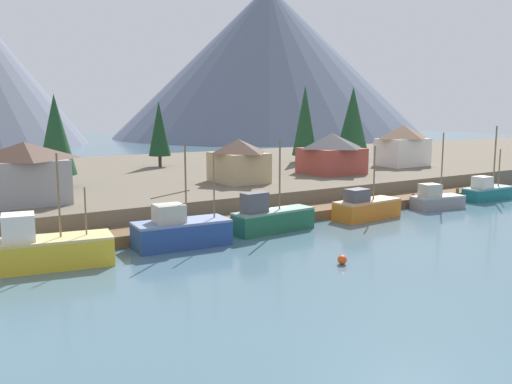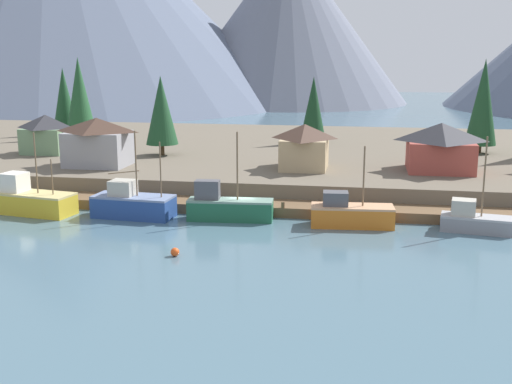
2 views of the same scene
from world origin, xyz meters
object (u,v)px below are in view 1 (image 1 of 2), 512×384
object	(u,v)px
fishing_boat_green	(271,218)
house_tan	(239,160)
house_white	(403,145)
conifer_mid_right	(159,129)
fishing_boat_yellow	(49,249)
house_red	(332,153)
conifer_back_left	(305,121)
fishing_boat_grey	(436,199)
house_grey	(26,172)
fishing_boat_teal	(487,191)
conifer_near_right	(353,119)
conifer_near_left	(56,135)
fishing_boat_blue	(180,231)
fishing_boat_orange	(366,208)
channel_buoy	(342,260)

from	to	relation	value
fishing_boat_green	house_tan	xyz separation A→B (m)	(5.89, 15.65, 3.89)
house_white	conifer_mid_right	world-z (taller)	conifer_mid_right
fishing_boat_yellow	house_red	size ratio (longest dim) A/B	1.12
fishing_boat_green	conifer_back_left	bearing A→B (deg)	44.16
house_tan	house_white	xyz separation A→B (m)	(31.63, 2.84, 0.58)
fishing_boat_green	conifer_back_left	distance (m)	43.21
fishing_boat_grey	conifer_mid_right	bearing A→B (deg)	124.47
fishing_boat_yellow	house_grey	distance (m)	14.58
fishing_boat_teal	conifer_near_right	size ratio (longest dim) A/B	0.74
fishing_boat_yellow	conifer_near_right	bearing A→B (deg)	37.45
fishing_boat_green	house_white	bearing A→B (deg)	22.30
conifer_back_left	fishing_boat_green	bearing A→B (deg)	-131.91
house_tan	conifer_near_right	xyz separation A→B (m)	(30.75, 13.36, 4.42)
fishing_boat_grey	conifer_near_left	bearing A→B (deg)	157.63
house_grey	conifer_mid_right	bearing A→B (deg)	45.97
fishing_boat_blue	house_tan	size ratio (longest dim) A/B	1.23
fishing_boat_orange	conifer_near_left	xyz separation A→B (m)	(-25.53, 22.70, 7.31)
fishing_boat_yellow	fishing_boat_orange	distance (m)	31.73
fishing_boat_orange	conifer_mid_right	xyz separation A→B (m)	(-6.71, 38.02, 7.16)
fishing_boat_orange	house_red	world-z (taller)	house_red
fishing_boat_teal	house_white	xyz separation A→B (m)	(4.66, 18.26, 4.65)
fishing_boat_teal	house_tan	world-z (taller)	fishing_boat_teal
fishing_boat_grey	channel_buoy	xyz separation A→B (m)	(-24.51, -11.54, -0.69)
house_red	conifer_near_right	xyz separation A→B (m)	(15.18, 12.35, 4.26)
fishing_boat_yellow	channel_buoy	bearing A→B (deg)	-21.26
fishing_boat_orange	conifer_near_left	bearing A→B (deg)	134.01
house_tan	house_white	bearing A→B (deg)	5.13
house_white	fishing_boat_orange	bearing A→B (deg)	-143.97
fishing_boat_blue	fishing_boat_green	xyz separation A→B (m)	(9.45, 0.48, -0.03)
fishing_boat_green	house_tan	size ratio (longest dim) A/B	1.24
house_white	conifer_near_left	distance (m)	51.51
house_grey	fishing_boat_grey	bearing A→B (deg)	-17.76
fishing_boat_yellow	fishing_boat_blue	distance (m)	10.51
fishing_boat_yellow	house_grey	bearing A→B (deg)	94.86
house_grey	channel_buoy	size ratio (longest dim) A/B	10.71
fishing_boat_orange	fishing_boat_teal	size ratio (longest dim) A/B	0.84
fishing_boat_teal	conifer_near_left	world-z (taller)	conifer_near_left
house_red	conifer_mid_right	size ratio (longest dim) A/B	0.77
conifer_near_left	conifer_mid_right	bearing A→B (deg)	39.15
fishing_boat_teal	conifer_mid_right	distance (m)	47.28
fishing_boat_grey	fishing_boat_teal	distance (m)	10.07
fishing_boat_green	channel_buoy	xyz separation A→B (m)	(-1.71, -11.75, -0.94)
house_tan	conifer_mid_right	xyz separation A→B (m)	(-0.84, 22.12, 3.15)
fishing_boat_grey	conifer_near_right	size ratio (longest dim) A/B	0.69
fishing_boat_orange	house_grey	size ratio (longest dim) A/B	1.04
house_grey	conifer_near_right	bearing A→B (deg)	16.00
fishing_boat_teal	fishing_boat_green	bearing A→B (deg)	-178.71
fishing_boat_teal	conifer_back_left	bearing A→B (deg)	99.09
fishing_boat_blue	conifer_mid_right	xyz separation A→B (m)	(14.50, 38.26, 7.01)
fishing_boat_yellow	fishing_boat_blue	size ratio (longest dim) A/B	1.00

